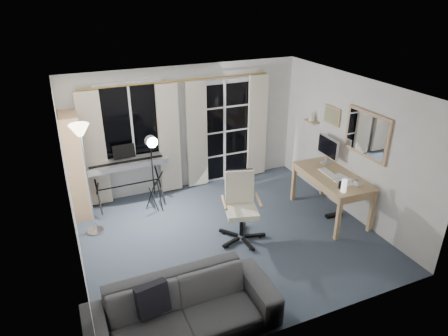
{
  "coord_description": "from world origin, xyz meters",
  "views": [
    {
      "loc": [
        -2.22,
        -4.92,
        3.73
      ],
      "look_at": [
        0.05,
        0.35,
        1.06
      ],
      "focal_mm": 32.0,
      "sensor_mm": 36.0,
      "label": 1
    }
  ],
  "objects_px": {
    "torchiere_lamp": "(82,148)",
    "studio_light": "(152,151)",
    "bookshelf": "(74,167)",
    "mug": "(358,183)",
    "monitor": "(328,148)",
    "sofa": "(182,303)",
    "keyboard_piano": "(126,164)",
    "office_chair": "(240,200)",
    "desk": "(332,180)"
  },
  "relations": [
    {
      "from": "torchiere_lamp",
      "to": "studio_light",
      "type": "bearing_deg",
      "value": 12.14
    },
    {
      "from": "bookshelf",
      "to": "mug",
      "type": "distance_m",
      "value": 4.74
    },
    {
      "from": "torchiere_lamp",
      "to": "monitor",
      "type": "distance_m",
      "value": 4.12
    },
    {
      "from": "sofa",
      "to": "studio_light",
      "type": "bearing_deg",
      "value": 81.87
    },
    {
      "from": "monitor",
      "to": "keyboard_piano",
      "type": "bearing_deg",
      "value": 160.69
    },
    {
      "from": "torchiere_lamp",
      "to": "office_chair",
      "type": "height_order",
      "value": "torchiere_lamp"
    },
    {
      "from": "office_chair",
      "to": "mug",
      "type": "xyz_separation_m",
      "value": [
        1.81,
        -0.55,
        0.2
      ]
    },
    {
      "from": "bookshelf",
      "to": "studio_light",
      "type": "xyz_separation_m",
      "value": [
        1.24,
        -0.56,
        0.31
      ]
    },
    {
      "from": "keyboard_piano",
      "to": "office_chair",
      "type": "bearing_deg",
      "value": -51.44
    },
    {
      "from": "sofa",
      "to": "desk",
      "type": "bearing_deg",
      "value": 25.1
    },
    {
      "from": "office_chair",
      "to": "sofa",
      "type": "height_order",
      "value": "office_chair"
    },
    {
      "from": "office_chair",
      "to": "sofa",
      "type": "bearing_deg",
      "value": -118.28
    },
    {
      "from": "bookshelf",
      "to": "desk",
      "type": "bearing_deg",
      "value": -23.96
    },
    {
      "from": "desk",
      "to": "sofa",
      "type": "relative_size",
      "value": 0.68
    },
    {
      "from": "desk",
      "to": "torchiere_lamp",
      "type": "bearing_deg",
      "value": 166.73
    },
    {
      "from": "office_chair",
      "to": "mug",
      "type": "height_order",
      "value": "office_chair"
    },
    {
      "from": "keyboard_piano",
      "to": "sofa",
      "type": "distance_m",
      "value": 3.27
    },
    {
      "from": "keyboard_piano",
      "to": "sofa",
      "type": "height_order",
      "value": "keyboard_piano"
    },
    {
      "from": "torchiere_lamp",
      "to": "keyboard_piano",
      "type": "distance_m",
      "value": 1.22
    },
    {
      "from": "studio_light",
      "to": "office_chair",
      "type": "relative_size",
      "value": 1.34
    },
    {
      "from": "studio_light",
      "to": "mug",
      "type": "relative_size",
      "value": 11.51
    },
    {
      "from": "desk",
      "to": "sofa",
      "type": "xyz_separation_m",
      "value": [
        -3.16,
        -1.48,
        -0.25
      ]
    },
    {
      "from": "bookshelf",
      "to": "mug",
      "type": "xyz_separation_m",
      "value": [
        4.1,
        -2.37,
        -0.03
      ]
    },
    {
      "from": "office_chair",
      "to": "desk",
      "type": "bearing_deg",
      "value": 13.65
    },
    {
      "from": "studio_light",
      "to": "office_chair",
      "type": "height_order",
      "value": "studio_light"
    },
    {
      "from": "bookshelf",
      "to": "office_chair",
      "type": "distance_m",
      "value": 2.94
    },
    {
      "from": "monitor",
      "to": "mug",
      "type": "height_order",
      "value": "monitor"
    },
    {
      "from": "desk",
      "to": "monitor",
      "type": "relative_size",
      "value": 2.64
    },
    {
      "from": "torchiere_lamp",
      "to": "mug",
      "type": "height_order",
      "value": "torchiere_lamp"
    },
    {
      "from": "keyboard_piano",
      "to": "office_chair",
      "type": "xyz_separation_m",
      "value": [
        1.43,
        -1.72,
        -0.15
      ]
    },
    {
      "from": "torchiere_lamp",
      "to": "sofa",
      "type": "height_order",
      "value": "torchiere_lamp"
    },
    {
      "from": "keyboard_piano",
      "to": "monitor",
      "type": "bearing_deg",
      "value": -22.8
    },
    {
      "from": "torchiere_lamp",
      "to": "studio_light",
      "type": "relative_size",
      "value": 1.26
    },
    {
      "from": "keyboard_piano",
      "to": "sofa",
      "type": "bearing_deg",
      "value": -91.72
    },
    {
      "from": "torchiere_lamp",
      "to": "sofa",
      "type": "xyz_separation_m",
      "value": [
        0.69,
        -2.55,
        -1.07
      ]
    },
    {
      "from": "office_chair",
      "to": "bookshelf",
      "type": "bearing_deg",
      "value": 156.98
    },
    {
      "from": "bookshelf",
      "to": "studio_light",
      "type": "distance_m",
      "value": 1.4
    },
    {
      "from": "office_chair",
      "to": "sofa",
      "type": "relative_size",
      "value": 0.5
    },
    {
      "from": "studio_light",
      "to": "office_chair",
      "type": "bearing_deg",
      "value": -56.93
    },
    {
      "from": "torchiere_lamp",
      "to": "sofa",
      "type": "bearing_deg",
      "value": -74.84
    },
    {
      "from": "desk",
      "to": "monitor",
      "type": "xyz_separation_m",
      "value": [
        0.2,
        0.45,
        0.39
      ]
    },
    {
      "from": "desk",
      "to": "sofa",
      "type": "distance_m",
      "value": 3.5
    },
    {
      "from": "mug",
      "to": "monitor",
      "type": "bearing_deg",
      "value": 84.21
    },
    {
      "from": "studio_light",
      "to": "sofa",
      "type": "relative_size",
      "value": 0.67
    },
    {
      "from": "bookshelf",
      "to": "desk",
      "type": "relative_size",
      "value": 1.24
    },
    {
      "from": "office_chair",
      "to": "monitor",
      "type": "distance_m",
      "value": 1.99
    },
    {
      "from": "studio_light",
      "to": "mug",
      "type": "bearing_deg",
      "value": -39.27
    },
    {
      "from": "studio_light",
      "to": "desk",
      "type": "distance_m",
      "value": 3.1
    },
    {
      "from": "keyboard_piano",
      "to": "mug",
      "type": "relative_size",
      "value": 11.41
    },
    {
      "from": "office_chair",
      "to": "sofa",
      "type": "distance_m",
      "value": 2.12
    }
  ]
}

